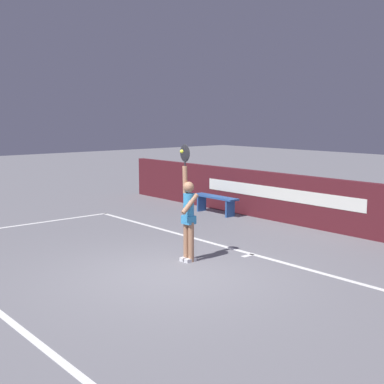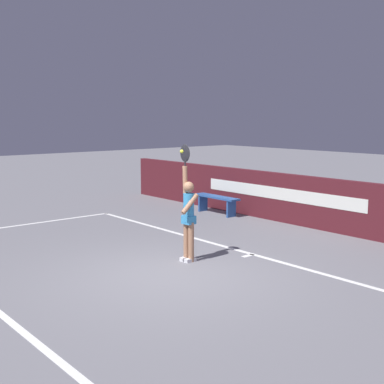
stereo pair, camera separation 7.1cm
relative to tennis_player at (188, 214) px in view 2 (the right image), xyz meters
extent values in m
plane|color=slate|center=(0.49, -0.80, -0.94)|extent=(60.00, 60.00, 0.00)
cube|color=white|center=(0.49, 1.32, -0.94)|extent=(11.76, 0.11, 0.00)
cube|color=white|center=(0.49, -3.82, -0.94)|extent=(11.76, 0.11, 0.00)
cube|color=white|center=(-5.39, -1.25, -0.94)|extent=(0.11, 5.26, 0.00)
cube|color=white|center=(0.49, 1.17, -0.94)|extent=(0.11, 0.30, 0.00)
cube|color=#501920|center=(0.49, 4.38, -0.29)|extent=(16.77, 0.21, 1.30)
cube|color=silver|center=(-1.40, 4.27, -0.17)|extent=(5.35, 0.01, 0.33)
cylinder|color=#A87656|center=(0.07, 0.01, -0.55)|extent=(0.11, 0.11, 0.78)
cylinder|color=#A87656|center=(-0.06, 0.00, -0.55)|extent=(0.11, 0.11, 0.78)
cube|color=white|center=(0.07, -0.01, -0.90)|extent=(0.11, 0.24, 0.07)
cube|color=white|center=(-0.06, -0.02, -0.90)|extent=(0.11, 0.24, 0.07)
cylinder|color=#3693D1|center=(0.00, 0.00, 0.12)|extent=(0.21, 0.21, 0.56)
cube|color=#3693D1|center=(0.00, 0.00, -0.11)|extent=(0.24, 0.20, 0.16)
sphere|color=#A87656|center=(0.00, 0.00, 0.53)|extent=(0.21, 0.21, 0.21)
cylinder|color=#A87656|center=(-0.10, 0.00, 0.66)|extent=(0.11, 0.10, 0.53)
cylinder|color=#A87656|center=(0.11, -0.05, 0.22)|extent=(0.11, 0.42, 0.38)
ellipsoid|color=black|center=(-0.10, 0.00, 1.17)|extent=(0.29, 0.04, 0.35)
cylinder|color=black|center=(-0.10, 0.00, 0.98)|extent=(0.03, 0.03, 0.18)
sphere|color=#D0D931|center=(-0.02, -0.15, 1.22)|extent=(0.07, 0.07, 0.07)
cube|color=#285195|center=(-3.27, 3.76, -0.44)|extent=(1.61, 0.37, 0.05)
cube|color=#285195|center=(-3.88, 3.77, -0.69)|extent=(0.06, 0.32, 0.50)
cube|color=#285195|center=(-2.66, 3.76, -0.69)|extent=(0.06, 0.32, 0.50)
camera|label=1|loc=(7.52, -6.30, 1.87)|focal=48.23mm
camera|label=2|loc=(7.57, -6.25, 1.87)|focal=48.23mm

